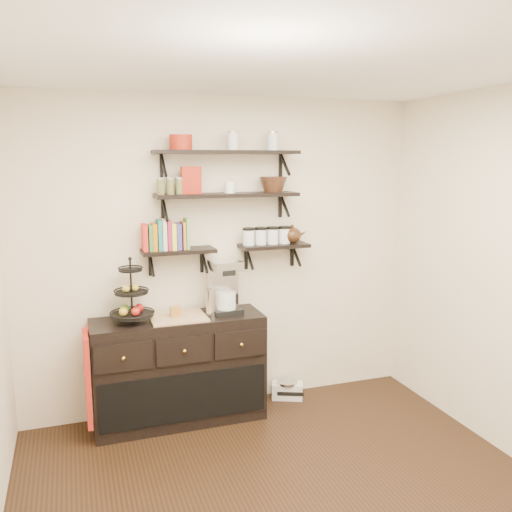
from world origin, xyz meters
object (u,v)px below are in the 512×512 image
(coffee_maker, at_px, (225,288))
(radio, at_px, (287,390))
(sideboard, at_px, (179,369))
(fruit_stand, at_px, (132,301))

(coffee_maker, height_order, radio, coffee_maker)
(sideboard, height_order, coffee_maker, coffee_maker)
(sideboard, relative_size, fruit_stand, 2.78)
(fruit_stand, distance_m, coffee_maker, 0.77)
(sideboard, relative_size, coffee_maker, 3.12)
(fruit_stand, height_order, coffee_maker, fruit_stand)
(fruit_stand, distance_m, radio, 1.70)
(fruit_stand, bearing_deg, radio, 3.78)
(sideboard, height_order, radio, sideboard)
(sideboard, bearing_deg, fruit_stand, 179.43)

